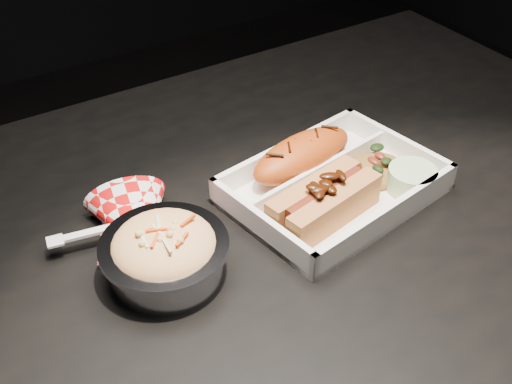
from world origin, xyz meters
TOP-DOWN VIEW (x-y plane):
  - dining_table at (0.00, 0.00)m, footprint 1.20×0.80m
  - food_tray at (0.11, 0.01)m, footprint 0.27×0.22m
  - fried_pastry at (0.10, 0.07)m, footprint 0.16×0.09m
  - hotdog at (0.07, -0.02)m, footprint 0.15×0.08m
  - fried_rice_mound at (0.18, 0.01)m, footprint 0.10×0.08m
  - cupcake_liner at (0.19, -0.04)m, footprint 0.06×0.06m
  - foil_coleslaw_cup at (-0.12, -0.00)m, footprint 0.14×0.14m
  - napkin_fork at (-0.13, 0.07)m, footprint 0.18×0.14m

SIDE VIEW (x-z plane):
  - dining_table at x=0.00m, z-range 0.28..1.03m
  - food_tray at x=0.11m, z-range 0.74..0.78m
  - napkin_fork at x=-0.13m, z-range 0.72..0.82m
  - cupcake_liner at x=0.19m, z-range 0.76..0.79m
  - fried_rice_mound at x=0.18m, z-range 0.76..0.79m
  - fried_pastry at x=0.10m, z-range 0.76..0.81m
  - foil_coleslaw_cup at x=-0.12m, z-range 0.75..0.82m
  - hotdog at x=0.07m, z-range 0.75..0.81m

